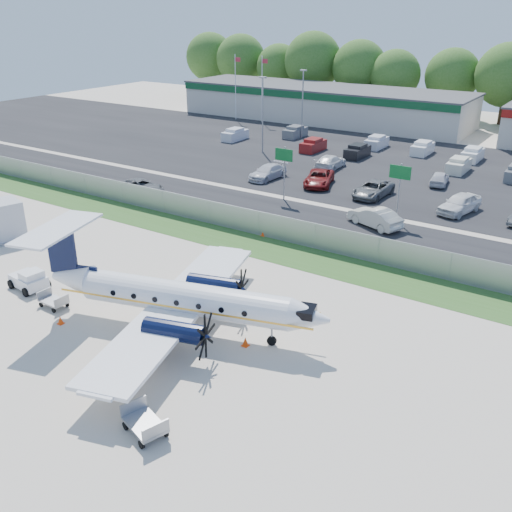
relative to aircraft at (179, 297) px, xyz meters
The scene contains 30 objects.
ground 2.22m from the aircraft, 35.73° to the left, with size 170.00×170.00×0.00m, color beige.
grass_verge 12.71m from the aircraft, 86.63° to the left, with size 170.00×4.00×0.02m, color #2D561E.
access_road 19.65m from the aircraft, 87.84° to the left, with size 170.00×8.00×0.02m, color black.
parking_lot 40.59m from the aircraft, 88.96° to the left, with size 170.00×32.00×0.02m, color black.
perimeter_fence 14.59m from the aircraft, 87.09° to the left, with size 120.00×0.06×1.99m.
building_west 66.70m from the aircraft, 110.41° to the left, with size 46.40×12.40×5.24m.
sign_left 24.59m from the aircraft, 107.22° to the left, with size 1.80×0.26×5.00m.
sign_mid 23.79m from the aircraft, 80.94° to the left, with size 1.80×0.26×5.00m.
flagpole_west 65.84m from the aircraft, 122.36° to the left, with size 1.06×0.12×10.00m.
flagpole_east 63.31m from the aircraft, 118.53° to the left, with size 1.06×0.12×10.00m.
light_pole_nw 43.20m from the aircraft, 116.56° to the left, with size 0.90×0.35×9.09m.
light_pole_sw 52.31m from the aircraft, 111.65° to the left, with size 0.90×0.35×9.09m.
tree_line 74.56m from the aircraft, 89.43° to the left, with size 112.00×6.00×14.00m, color #30591A, non-canonical shape.
aircraft is the anchor object (origin of this frame).
pushback_tug 11.57m from the aircraft, behind, with size 2.59×1.99×1.32m.
baggage_cart_near 8.59m from the aircraft, 165.11° to the right, with size 1.76×1.10×0.91m.
baggage_cart_far 8.63m from the aircraft, 60.17° to the right, with size 2.35×1.83×1.08m.
service_container 20.53m from the aircraft, behind, with size 3.44×3.44×3.05m.
cone_nose 4.38m from the aircraft, ahead, with size 0.37×0.37×0.53m.
cone_port_wing 7.24m from the aircraft, 152.06° to the right, with size 0.35×0.35×0.49m.
cone_starboard_wing 15.20m from the aircraft, 104.80° to the left, with size 0.37×0.37×0.53m.
road_car_west 26.71m from the aircraft, 138.29° to the left, with size 2.22×4.81×1.34m, color #595B5E.
road_car_mid 21.69m from the aircraft, 82.91° to the left, with size 1.69×4.85×1.60m, color beige.
parked_car_a 31.25m from the aircraft, 113.23° to the left, with size 2.05×5.05×1.47m, color silver.
parked_car_b 30.31m from the aircraft, 102.74° to the left, with size 2.51×5.44×1.51m, color maroon.
parked_car_c 29.04m from the aircraft, 91.21° to the left, with size 2.47×5.35×1.49m, color #595B5E.
parked_car_d 29.77m from the aircraft, 75.27° to the left, with size 2.02×5.01×1.71m, color silver.
parked_car_f 37.09m from the aircraft, 103.50° to the left, with size 2.17×5.34×1.55m, color silver.
parked_car_g 36.62m from the aircraft, 84.53° to the left, with size 1.63×4.05×1.38m, color silver.
far_parking_rows 45.58m from the aircraft, 89.07° to the left, with size 56.00×10.00×1.60m, color gray, non-canonical shape.
Camera 1 is at (17.94, -21.38, 16.59)m, focal length 40.00 mm.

